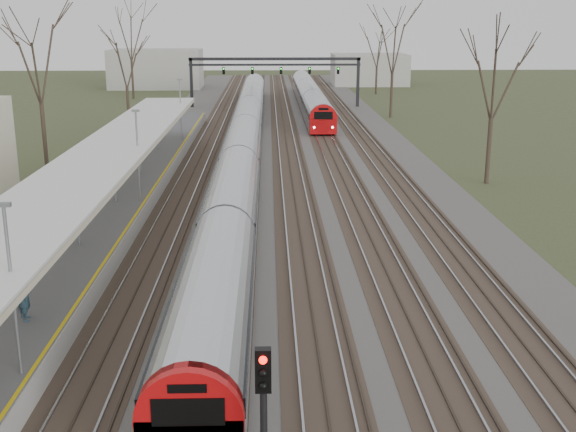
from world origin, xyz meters
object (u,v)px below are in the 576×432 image
object	(u,v)px
train_near	(246,133)
passenger	(25,295)
train_far	(310,96)
signal_post	(264,405)

from	to	relation	value
train_near	passenger	bearing A→B (deg)	-99.58
train_near	train_far	bearing A→B (deg)	76.49
train_near	passenger	distance (m)	37.65
train_far	passenger	xyz separation A→B (m)	(-13.26, -66.26, 0.42)
train_far	signal_post	world-z (taller)	signal_post
train_far	signal_post	bearing A→B (deg)	-94.01
train_far	passenger	bearing A→B (deg)	-101.32
passenger	signal_post	world-z (taller)	signal_post
signal_post	passenger	bearing A→B (deg)	132.66
train_far	signal_post	size ratio (longest dim) A/B	11.03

